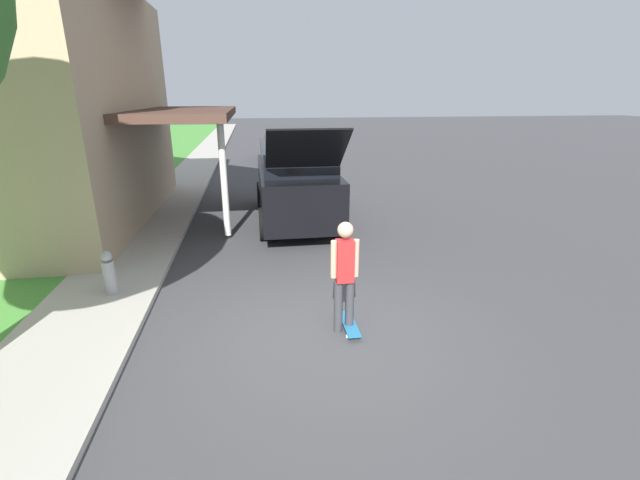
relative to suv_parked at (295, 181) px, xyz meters
The scene contains 7 objects.
ground_plane 6.14m from the suv_parked, 91.84° to the right, with size 120.00×120.00×0.00m, color #3D3D3F.
sidewalk 3.94m from the suv_parked, behind, with size 1.80×80.00×0.10m.
suv_parked is the anchor object (origin of this frame).
car_down_street 11.31m from the suv_parked, 88.27° to the left, with size 1.98×4.54×1.37m.
skateboarder 6.04m from the suv_parked, 88.88° to the right, with size 0.41×0.22×1.70m.
skateboard 6.10m from the suv_parked, 87.98° to the right, with size 0.21×0.79×0.10m.
fire_hydrant 5.73m from the suv_parked, 129.48° to the right, with size 0.20×0.20×0.77m.
Camera 1 is at (-0.90, -5.52, 3.37)m, focal length 24.00 mm.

